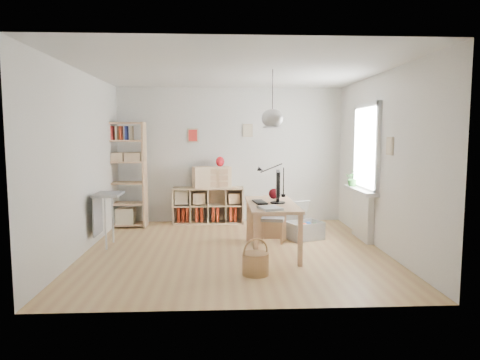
{
  "coord_description": "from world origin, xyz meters",
  "views": [
    {
      "loc": [
        -0.23,
        -6.4,
        1.75
      ],
      "look_at": [
        0.1,
        0.3,
        1.05
      ],
      "focal_mm": 32.0,
      "sensor_mm": 36.0,
      "label": 1
    }
  ],
  "objects_px": {
    "cube_shelf": "(207,208)",
    "drawer_chest": "(212,177)",
    "desk": "(272,209)",
    "storage_chest": "(303,227)",
    "monitor": "(278,185)",
    "chair": "(273,216)",
    "tall_bookshelf": "(124,170)"
  },
  "relations": [
    {
      "from": "chair",
      "to": "monitor",
      "type": "distance_m",
      "value": 0.92
    },
    {
      "from": "cube_shelf",
      "to": "monitor",
      "type": "distance_m",
      "value": 2.61
    },
    {
      "from": "cube_shelf",
      "to": "chair",
      "type": "xyz_separation_m",
      "value": [
        1.14,
        -1.55,
        0.13
      ]
    },
    {
      "from": "monitor",
      "to": "drawer_chest",
      "type": "height_order",
      "value": "monitor"
    },
    {
      "from": "tall_bookshelf",
      "to": "storage_chest",
      "type": "bearing_deg",
      "value": -18.68
    },
    {
      "from": "chair",
      "to": "monitor",
      "type": "bearing_deg",
      "value": -79.52
    },
    {
      "from": "desk",
      "to": "cube_shelf",
      "type": "height_order",
      "value": "desk"
    },
    {
      "from": "storage_chest",
      "to": "monitor",
      "type": "relative_size",
      "value": 1.48
    },
    {
      "from": "monitor",
      "to": "drawer_chest",
      "type": "xyz_separation_m",
      "value": [
        -1.01,
        2.21,
        -0.09
      ]
    },
    {
      "from": "drawer_chest",
      "to": "cube_shelf",
      "type": "bearing_deg",
      "value": 143.12
    },
    {
      "from": "cube_shelf",
      "to": "monitor",
      "type": "xyz_separation_m",
      "value": [
        1.11,
        -2.25,
        0.72
      ]
    },
    {
      "from": "cube_shelf",
      "to": "drawer_chest",
      "type": "xyz_separation_m",
      "value": [
        0.1,
        -0.04,
        0.63
      ]
    },
    {
      "from": "tall_bookshelf",
      "to": "monitor",
      "type": "distance_m",
      "value": 3.32
    },
    {
      "from": "monitor",
      "to": "desk",
      "type": "bearing_deg",
      "value": 175.4
    },
    {
      "from": "cube_shelf",
      "to": "storage_chest",
      "type": "height_order",
      "value": "cube_shelf"
    },
    {
      "from": "chair",
      "to": "drawer_chest",
      "type": "height_order",
      "value": "drawer_chest"
    },
    {
      "from": "tall_bookshelf",
      "to": "desk",
      "type": "bearing_deg",
      "value": -37.01
    },
    {
      "from": "desk",
      "to": "drawer_chest",
      "type": "bearing_deg",
      "value": 112.92
    },
    {
      "from": "monitor",
      "to": "tall_bookshelf",
      "type": "bearing_deg",
      "value": 150.46
    },
    {
      "from": "storage_chest",
      "to": "drawer_chest",
      "type": "relative_size",
      "value": 1.13
    },
    {
      "from": "chair",
      "to": "drawer_chest",
      "type": "relative_size",
      "value": 1.03
    },
    {
      "from": "tall_bookshelf",
      "to": "chair",
      "type": "bearing_deg",
      "value": -25.14
    },
    {
      "from": "desk",
      "to": "chair",
      "type": "xyz_separation_m",
      "value": [
        0.11,
        0.68,
        -0.23
      ]
    },
    {
      "from": "chair",
      "to": "monitor",
      "type": "relative_size",
      "value": 1.35
    },
    {
      "from": "chair",
      "to": "storage_chest",
      "type": "height_order",
      "value": "chair"
    },
    {
      "from": "tall_bookshelf",
      "to": "chair",
      "type": "relative_size",
      "value": 2.68
    },
    {
      "from": "tall_bookshelf",
      "to": "drawer_chest",
      "type": "relative_size",
      "value": 2.76
    },
    {
      "from": "cube_shelf",
      "to": "monitor",
      "type": "bearing_deg",
      "value": -63.72
    },
    {
      "from": "storage_chest",
      "to": "cube_shelf",
      "type": "bearing_deg",
      "value": 118.22
    },
    {
      "from": "cube_shelf",
      "to": "tall_bookshelf",
      "type": "bearing_deg",
      "value": -169.81
    },
    {
      "from": "desk",
      "to": "storage_chest",
      "type": "height_order",
      "value": "desk"
    },
    {
      "from": "monitor",
      "to": "drawer_chest",
      "type": "bearing_deg",
      "value": 121.48
    }
  ]
}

